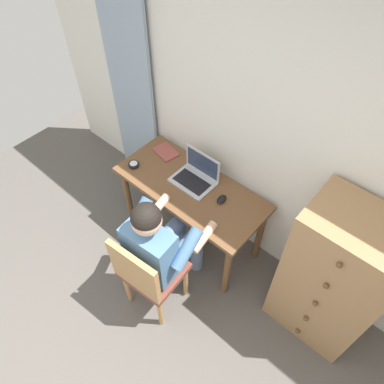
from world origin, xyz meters
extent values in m
cube|color=silver|center=(0.00, 2.20, 1.25)|extent=(4.80, 0.05, 2.50)
cube|color=#8EA3B7|center=(-1.43, 2.13, 1.14)|extent=(0.53, 0.03, 2.29)
cube|color=brown|center=(-0.48, 1.85, 0.69)|extent=(1.26, 0.57, 0.03)
cylinder|color=brown|center=(-1.05, 1.62, 0.34)|extent=(0.06, 0.06, 0.68)
cylinder|color=brown|center=(0.09, 1.62, 0.34)|extent=(0.06, 0.06, 0.68)
cylinder|color=brown|center=(-1.05, 2.07, 0.34)|extent=(0.06, 0.06, 0.68)
cylinder|color=brown|center=(0.09, 2.07, 0.34)|extent=(0.06, 0.06, 0.68)
cube|color=#9E754C|center=(0.75, 1.91, 0.64)|extent=(0.63, 0.45, 1.28)
sphere|color=brown|center=(0.75, 1.67, 0.13)|extent=(0.04, 0.04, 0.04)
sphere|color=brown|center=(0.75, 1.67, 0.38)|extent=(0.04, 0.04, 0.04)
sphere|color=brown|center=(0.75, 1.67, 0.64)|extent=(0.04, 0.04, 0.04)
sphere|color=brown|center=(0.75, 1.67, 0.89)|extent=(0.04, 0.04, 0.04)
sphere|color=brown|center=(0.75, 1.67, 1.15)|extent=(0.04, 0.04, 0.04)
cube|color=brown|center=(-0.29, 1.22, 0.45)|extent=(0.45, 0.44, 0.05)
cube|color=tan|center=(-0.27, 1.04, 0.69)|extent=(0.42, 0.08, 0.42)
cylinder|color=tan|center=(-0.13, 1.39, 0.21)|extent=(0.04, 0.04, 0.43)
cylinder|color=tan|center=(-0.47, 1.36, 0.21)|extent=(0.04, 0.04, 0.43)
cylinder|color=tan|center=(-0.11, 1.07, 0.21)|extent=(0.04, 0.04, 0.43)
cylinder|color=tan|center=(-0.44, 1.04, 0.21)|extent=(0.04, 0.04, 0.43)
cylinder|color=#6B84AD|center=(-0.22, 1.44, 0.50)|extent=(0.17, 0.41, 0.14)
cylinder|color=#6B84AD|center=(-0.40, 1.43, 0.50)|extent=(0.17, 0.41, 0.14)
cylinder|color=#6B84AD|center=(-0.23, 1.64, 0.25)|extent=(0.11, 0.11, 0.50)
cylinder|color=#6B84AD|center=(-0.41, 1.63, 0.25)|extent=(0.11, 0.11, 0.50)
cube|color=teal|center=(-0.29, 1.21, 0.73)|extent=(0.38, 0.23, 0.46)
cylinder|color=teal|center=(-0.08, 1.35, 0.81)|extent=(0.12, 0.30, 0.25)
cylinder|color=teal|center=(-0.52, 1.32, 0.81)|extent=(0.12, 0.30, 0.25)
cylinder|color=#DBAD8E|center=(-0.10, 1.55, 0.70)|extent=(0.09, 0.27, 0.11)
cylinder|color=#DBAD8E|center=(-0.53, 1.52, 0.70)|extent=(0.09, 0.27, 0.11)
sphere|color=#DBAD8E|center=(-0.29, 1.22, 1.09)|extent=(0.20, 0.20, 0.20)
sphere|color=black|center=(-0.29, 1.22, 1.12)|extent=(0.20, 0.20, 0.20)
cube|color=#B7BABF|center=(-0.50, 1.89, 0.72)|extent=(0.34, 0.24, 0.02)
cube|color=black|center=(-0.50, 1.88, 0.73)|extent=(0.29, 0.15, 0.00)
cube|color=#B7BABF|center=(-0.50, 2.01, 0.84)|extent=(0.34, 0.01, 0.22)
cube|color=#2D3851|center=(-0.50, 2.01, 0.84)|extent=(0.31, 0.00, 0.18)
ellipsoid|color=black|center=(-0.21, 1.90, 0.73)|extent=(0.07, 0.11, 0.03)
cylinder|color=black|center=(-0.99, 1.70, 0.73)|extent=(0.09, 0.09, 0.03)
cylinder|color=silver|center=(-0.99, 1.70, 0.74)|extent=(0.06, 0.06, 0.00)
cube|color=#994742|center=(-0.91, 2.00, 0.72)|extent=(0.23, 0.19, 0.01)
camera|label=1|loc=(0.79, 0.41, 2.91)|focal=34.10mm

